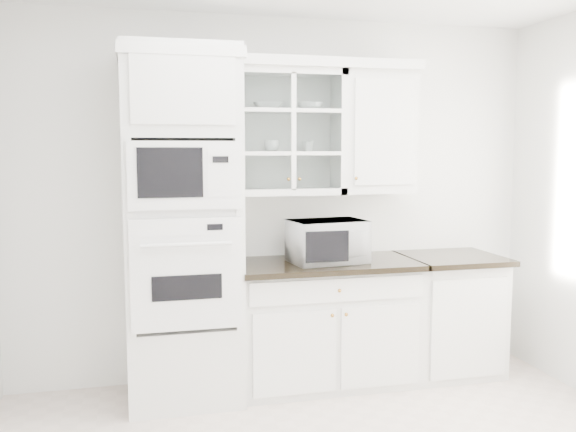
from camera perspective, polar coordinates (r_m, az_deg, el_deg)
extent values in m
cube|color=white|center=(4.61, -0.82, 1.56)|extent=(4.00, 0.02, 2.70)
cube|color=white|center=(4.21, -9.86, -1.04)|extent=(0.76, 0.65, 2.40)
cube|color=white|center=(3.92, -9.45, -5.42)|extent=(0.70, 0.03, 0.72)
cube|color=black|center=(3.92, -9.41, -6.62)|extent=(0.44, 0.01, 0.16)
cube|color=white|center=(3.84, -9.62, 3.74)|extent=(0.70, 0.03, 0.43)
cube|color=black|center=(3.82, -10.96, 4.00)|extent=(0.40, 0.01, 0.31)
cube|color=white|center=(4.57, 3.50, -10.11)|extent=(1.30, 0.60, 0.88)
cube|color=black|center=(4.43, 3.67, -4.52)|extent=(1.32, 0.67, 0.04)
cube|color=white|center=(4.95, 14.77, -9.03)|extent=(0.70, 0.60, 0.88)
cube|color=black|center=(4.82, 15.12, -3.84)|extent=(0.72, 0.67, 0.04)
cube|color=white|center=(4.45, 0.00, 7.83)|extent=(0.80, 0.33, 0.90)
cube|color=white|center=(4.45, 0.00, 5.90)|extent=(0.74, 0.29, 0.02)
cube|color=white|center=(4.46, 0.00, 9.76)|extent=(0.74, 0.29, 0.02)
cube|color=white|center=(4.66, 8.17, 7.70)|extent=(0.55, 0.33, 0.90)
cube|color=white|center=(4.45, -1.28, 14.11)|extent=(2.14, 0.38, 0.07)
imported|color=white|center=(4.39, 3.63, -2.34)|extent=(0.58, 0.50, 0.30)
imported|color=white|center=(4.44, -1.85, 10.25)|extent=(0.25, 0.25, 0.05)
imported|color=white|center=(4.50, 2.12, 10.21)|extent=(0.23, 0.23, 0.06)
imported|color=white|center=(4.41, -1.54, 6.57)|extent=(0.12, 0.12, 0.08)
imported|color=white|center=(4.50, 1.89, 6.54)|extent=(0.10, 0.10, 0.08)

